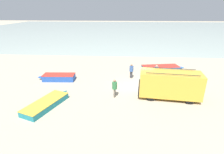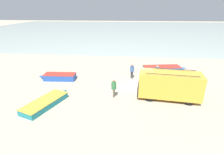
{
  "view_description": "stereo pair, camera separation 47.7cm",
  "coord_description": "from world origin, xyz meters",
  "px_view_note": "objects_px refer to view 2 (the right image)",
  "views": [
    {
      "loc": [
        -1.48,
        -15.92,
        7.36
      ],
      "look_at": [
        -2.57,
        0.2,
        1.0
      ],
      "focal_mm": 28.0,
      "sensor_mm": 36.0,
      "label": 1
    },
    {
      "loc": [
        -1.0,
        -15.88,
        7.36
      ],
      "look_at": [
        -2.57,
        0.2,
        1.0
      ],
      "focal_mm": 28.0,
      "sensor_mm": 36.0,
      "label": 2
    }
  ],
  "objects_px": {
    "fishing_rowboat_2": "(163,69)",
    "fisherman_2": "(132,70)",
    "parked_van": "(169,85)",
    "fisherman_1": "(157,72)",
    "fisherman_0": "(114,87)",
    "fishing_rowboat_1": "(46,102)",
    "fishing_rowboat_0": "(58,77)"
  },
  "relations": [
    {
      "from": "fishing_rowboat_1",
      "to": "fishing_rowboat_0",
      "type": "bearing_deg",
      "value": 31.24
    },
    {
      "from": "fisherman_0",
      "to": "fisherman_2",
      "type": "height_order",
      "value": "fisherman_0"
    },
    {
      "from": "fishing_rowboat_1",
      "to": "fisherman_0",
      "type": "xyz_separation_m",
      "value": [
        5.36,
        1.94,
        0.74
      ]
    },
    {
      "from": "fishing_rowboat_1",
      "to": "fisherman_2",
      "type": "relative_size",
      "value": 2.94
    },
    {
      "from": "fisherman_0",
      "to": "fishing_rowboat_1",
      "type": "bearing_deg",
      "value": 25.69
    },
    {
      "from": "fisherman_1",
      "to": "fisherman_2",
      "type": "bearing_deg",
      "value": -18.97
    },
    {
      "from": "parked_van",
      "to": "fishing_rowboat_1",
      "type": "bearing_deg",
      "value": 18.26
    },
    {
      "from": "fishing_rowboat_2",
      "to": "fisherman_2",
      "type": "bearing_deg",
      "value": -153.96
    },
    {
      "from": "fishing_rowboat_1",
      "to": "fishing_rowboat_2",
      "type": "xyz_separation_m",
      "value": [
        10.93,
        9.48,
        0.05
      ]
    },
    {
      "from": "parked_van",
      "to": "fisherman_2",
      "type": "height_order",
      "value": "parked_van"
    },
    {
      "from": "fishing_rowboat_2",
      "to": "fisherman_2",
      "type": "distance_m",
      "value": 4.93
    },
    {
      "from": "parked_van",
      "to": "fisherman_0",
      "type": "bearing_deg",
      "value": 8.74
    },
    {
      "from": "fishing_rowboat_2",
      "to": "fisherman_0",
      "type": "relative_size",
      "value": 3.4
    },
    {
      "from": "parked_van",
      "to": "fishing_rowboat_0",
      "type": "xyz_separation_m",
      "value": [
        -11.17,
        3.29,
        -0.96
      ]
    },
    {
      "from": "parked_van",
      "to": "fishing_rowboat_2",
      "type": "relative_size",
      "value": 0.95
    },
    {
      "from": "parked_van",
      "to": "fishing_rowboat_0",
      "type": "distance_m",
      "value": 11.68
    },
    {
      "from": "fishing_rowboat_0",
      "to": "fisherman_1",
      "type": "distance_m",
      "value": 10.76
    },
    {
      "from": "fisherman_0",
      "to": "fishing_rowboat_0",
      "type": "bearing_deg",
      "value": -22.62
    },
    {
      "from": "fishing_rowboat_1",
      "to": "fisherman_2",
      "type": "xyz_separation_m",
      "value": [
        6.98,
        6.6,
        0.73
      ]
    },
    {
      "from": "parked_van",
      "to": "fishing_rowboat_1",
      "type": "relative_size",
      "value": 1.11
    },
    {
      "from": "parked_van",
      "to": "fisherman_1",
      "type": "distance_m",
      "value": 3.96
    },
    {
      "from": "fisherman_2",
      "to": "fishing_rowboat_2",
      "type": "bearing_deg",
      "value": -11.37
    },
    {
      "from": "fishing_rowboat_2",
      "to": "fisherman_1",
      "type": "distance_m",
      "value": 3.72
    },
    {
      "from": "fishing_rowboat_0",
      "to": "fishing_rowboat_2",
      "type": "distance_m",
      "value": 12.69
    },
    {
      "from": "fisherman_1",
      "to": "fisherman_2",
      "type": "distance_m",
      "value": 2.69
    },
    {
      "from": "fishing_rowboat_1",
      "to": "fisherman_0",
      "type": "bearing_deg",
      "value": -50.27
    },
    {
      "from": "fishing_rowboat_0",
      "to": "fishing_rowboat_2",
      "type": "xyz_separation_m",
      "value": [
        12.02,
        4.05,
        -0.03
      ]
    },
    {
      "from": "fishing_rowboat_1",
      "to": "fisherman_1",
      "type": "relative_size",
      "value": 2.76
    },
    {
      "from": "fishing_rowboat_2",
      "to": "fisherman_2",
      "type": "height_order",
      "value": "fisherman_2"
    },
    {
      "from": "fisherman_2",
      "to": "parked_van",
      "type": "bearing_deg",
      "value": -102.72
    },
    {
      "from": "fishing_rowboat_2",
      "to": "fisherman_1",
      "type": "relative_size",
      "value": 3.22
    },
    {
      "from": "fisherman_1",
      "to": "fisherman_2",
      "type": "height_order",
      "value": "fisherman_1"
    }
  ]
}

